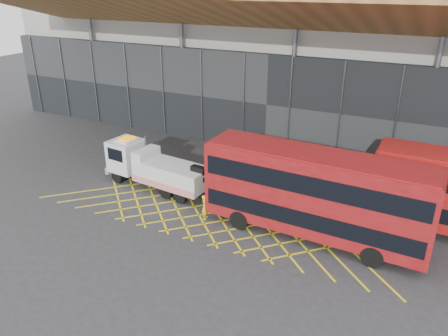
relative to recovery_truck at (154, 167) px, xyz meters
The scene contains 6 objects.
ground_plane 3.03m from the recovery_truck, 29.36° to the right, with size 120.00×120.00×0.00m, color #2D2D2F.
road_markings 5.84m from the recovery_truck, 13.21° to the right, with size 23.16×7.16×0.01m.
construction_building 19.13m from the recovery_truck, 76.16° to the left, with size 55.00×23.97×18.00m.
recovery_truck is the anchor object (origin of this frame).
bus_towed 11.73m from the recovery_truck, ahead, with size 12.54×3.46×5.05m.
worker 5.74m from the recovery_truck, 23.26° to the right, with size 0.57×0.37×1.56m, color yellow.
Camera 1 is at (14.31, -21.27, 13.54)m, focal length 35.00 mm.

